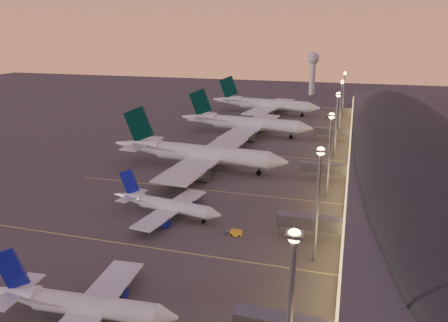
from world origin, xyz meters
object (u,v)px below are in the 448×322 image
at_px(airliner_wide_near, 197,153).
at_px(baggage_tug_c, 234,233).
at_px(airliner_wide_far, 264,104).
at_px(airliner_narrow_south, 79,305).
at_px(airliner_narrow_north, 166,205).
at_px(airliner_wide_mid, 244,123).
at_px(radar_tower, 313,66).

distance_m(airliner_wide_near, baggage_tug_c, 56.08).
bearing_deg(airliner_wide_near, airliner_wide_far, 92.87).
height_order(airliner_narrow_south, airliner_wide_far, airliner_wide_far).
xyz_separation_m(airliner_narrow_north, airliner_wide_near, (-6.38, 42.80, 2.51)).
bearing_deg(baggage_tug_c, airliner_wide_far, 101.96).
distance_m(airliner_narrow_south, airliner_wide_mid, 146.36).
bearing_deg(airliner_wide_near, airliner_narrow_south, -79.51).
bearing_deg(baggage_tug_c, airliner_narrow_south, -109.83).
distance_m(airliner_narrow_south, airliner_wide_near, 89.40).
bearing_deg(airliner_wide_mid, baggage_tug_c, -72.02).
distance_m(airliner_narrow_north, airliner_wide_mid, 100.30).
height_order(airliner_narrow_north, airliner_wide_mid, airliner_wide_mid).
xyz_separation_m(airliner_wide_mid, airliner_wide_far, (-1.80, 57.43, 0.13)).
relative_size(airliner_wide_near, airliner_wide_mid, 1.02).
relative_size(airliner_wide_near, airliner_wide_far, 1.00).
bearing_deg(baggage_tug_c, radar_tower, 94.41).
relative_size(airliner_narrow_north, airliner_wide_mid, 0.50).
distance_m(airliner_wide_mid, airliner_wide_far, 57.46).
bearing_deg(airliner_narrow_south, airliner_wide_near, 92.37).
height_order(airliner_wide_near, airliner_wide_far, airliner_wide_far).
xyz_separation_m(airliner_wide_near, airliner_wide_mid, (3.62, 57.43, -0.11)).
bearing_deg(airliner_wide_near, baggage_tug_c, -56.87).
height_order(airliner_wide_mid, radar_tower, radar_tower).
xyz_separation_m(airliner_narrow_south, baggage_tug_c, (16.94, 40.08, -2.78)).
bearing_deg(airliner_wide_far, baggage_tug_c, -72.48).
distance_m(airliner_wide_mid, baggage_tug_c, 108.85).
xyz_separation_m(airliner_wide_mid, radar_tower, (17.88, 146.84, 16.37)).
bearing_deg(airliner_narrow_south, airliner_wide_far, 88.09).
xyz_separation_m(airliner_narrow_north, baggage_tug_c, (20.99, -5.88, -2.54)).
relative_size(airliner_narrow_north, airliner_wide_far, 0.49).
bearing_deg(baggage_tug_c, airliner_narrow_north, 167.44).
xyz_separation_m(airliner_wide_near, radar_tower, (21.50, 204.27, 16.26)).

